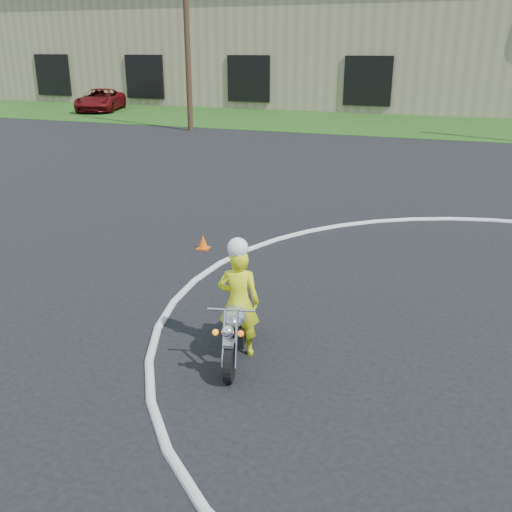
% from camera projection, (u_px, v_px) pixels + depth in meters
% --- Properties ---
extents(grass_strip, '(120.00, 10.00, 0.02)m').
position_uv_depth(grass_strip, '(504.00, 129.00, 29.44)').
color(grass_strip, '#1E4714').
rests_on(grass_strip, ground).
extents(primary_motorcycle, '(0.65, 1.70, 0.91)m').
position_uv_depth(primary_motorcycle, '(236.00, 328.00, 7.58)').
color(primary_motorcycle, black).
rests_on(primary_motorcycle, ground).
extents(rider_primary_grp, '(0.63, 0.49, 1.68)m').
position_uv_depth(rider_primary_grp, '(239.00, 299.00, 7.57)').
color(rider_primary_grp, '#E3EF19').
rests_on(rider_primary_grp, ground).
extents(pickup_grp, '(3.91, 5.63, 1.43)m').
position_uv_depth(pickup_grp, '(100.00, 100.00, 37.55)').
color(pickup_grp, '#600B0F').
rests_on(pickup_grp, ground).
extents(warehouse, '(41.00, 17.00, 8.30)m').
position_uv_depth(warehouse, '(261.00, 45.00, 45.30)').
color(warehouse, tan).
rests_on(warehouse, ground).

